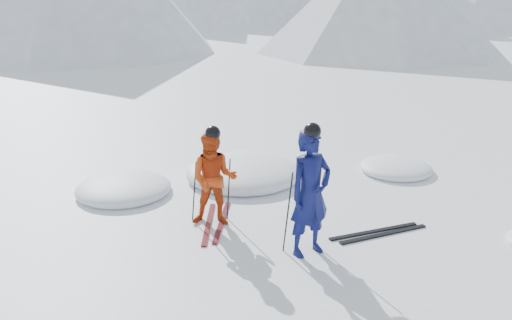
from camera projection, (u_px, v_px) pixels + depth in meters
name	position (u px, v px, depth m)	size (l,w,h in m)	color
ground	(363.00, 214.00, 9.91)	(160.00, 160.00, 0.00)	white
skier_blue	(310.00, 194.00, 8.23)	(0.73, 0.48, 2.01)	#0C104A
skier_red	(214.00, 179.00, 9.28)	(0.81, 0.63, 1.67)	#BF390F
pole_blue_left	(288.00, 212.00, 8.38)	(0.02, 0.02, 1.34)	black
pole_blue_right	(317.00, 205.00, 8.64)	(0.02, 0.02, 1.34)	black
pole_red_left	(194.00, 191.00, 9.50)	(0.02, 0.02, 1.12)	black
pole_red_right	(229.00, 189.00, 9.59)	(0.02, 0.02, 1.12)	black
ski_worn_left	(209.00, 224.00, 9.51)	(0.09, 1.70, 0.03)	black
ski_worn_right	(222.00, 222.00, 9.58)	(0.09, 1.70, 0.03)	black
ski_loose_a	(374.00, 231.00, 9.22)	(0.09, 1.70, 0.03)	black
ski_loose_b	(384.00, 234.00, 9.12)	(0.09, 1.70, 0.03)	black
snow_lumps	(248.00, 182.00, 11.47)	(7.65, 6.29, 0.55)	white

